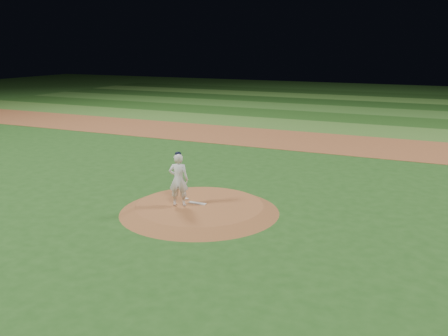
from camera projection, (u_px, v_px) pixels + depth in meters
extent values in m
plane|color=#204C18|center=(200.00, 212.00, 17.26)|extent=(120.00, 120.00, 0.00)
cube|color=brown|center=(309.00, 141.00, 29.56)|extent=(70.00, 6.00, 0.02)
cube|color=#3E6E28|center=(331.00, 127.00, 34.40)|extent=(70.00, 5.00, 0.02)
cube|color=#1F4817|center=(346.00, 118.00, 38.79)|extent=(70.00, 5.00, 0.02)
cube|color=#346625|center=(358.00, 110.00, 43.19)|extent=(70.00, 5.00, 0.02)
cube|color=#1B4215|center=(368.00, 104.00, 47.58)|extent=(70.00, 5.00, 0.02)
cube|color=#3F752A|center=(376.00, 99.00, 51.98)|extent=(70.00, 5.00, 0.02)
cube|color=#1A3E14|center=(383.00, 95.00, 56.38)|extent=(70.00, 5.00, 0.02)
cone|color=brown|center=(200.00, 208.00, 17.23)|extent=(5.50, 5.50, 0.25)
cube|color=silver|center=(197.00, 203.00, 17.31)|extent=(0.63, 0.16, 0.03)
ellipsoid|color=silver|center=(187.00, 199.00, 17.73)|extent=(0.13, 0.13, 0.07)
imported|color=white|center=(179.00, 180.00, 16.90)|extent=(0.77, 0.62, 1.83)
ellipsoid|color=black|center=(178.00, 154.00, 16.68)|extent=(0.22, 0.22, 0.15)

